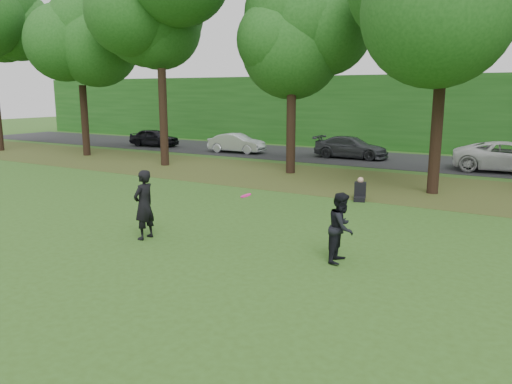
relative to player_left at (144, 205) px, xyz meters
The scene contains 9 objects.
ground 2.63m from the player_left, 54.79° to the right, with size 120.00×120.00×0.00m, color #2E4E18.
leaf_litter 11.13m from the player_left, 82.67° to the left, with size 60.00×7.00×0.01m, color #403517.
street 19.07m from the player_left, 85.74° to the left, with size 70.00×7.00×0.02m, color black.
far_hedge 25.09m from the player_left, 86.76° to the left, with size 70.00×3.00×5.00m, color #1A4A15.
player_left is the anchor object (origin of this frame).
player_right 5.31m from the player_left, 10.27° to the left, with size 0.80×0.62×1.65m, color black.
parked_cars 18.12m from the player_left, 77.36° to the left, with size 38.50×3.64×1.53m.
frisbee 3.05m from the player_left, ahead, with size 0.28×0.27×0.13m.
seated_person 8.44m from the player_left, 66.46° to the left, with size 0.60×0.82×0.83m.
Camera 1 is at (7.76, -7.66, 3.92)m, focal length 35.00 mm.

